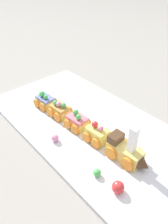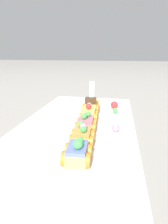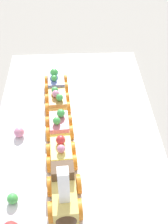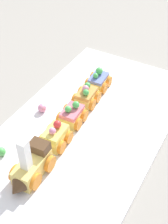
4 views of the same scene
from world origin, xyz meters
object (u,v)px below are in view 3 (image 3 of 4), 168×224
at_px(cake_train_locomotive, 65,198).
at_px(cake_car_blueberry, 56,83).
at_px(cake_car_lemon, 61,154).
at_px(gumball_pink, 19,132).
at_px(cake_car_strawberry, 59,126).
at_px(cake_car_caramel, 58,102).
at_px(gumball_green, 13,199).

height_order(cake_train_locomotive, cake_car_blueberry, cake_train_locomotive).
relative_size(cake_car_lemon, gumball_pink, 3.07).
xyz_separation_m(cake_train_locomotive, gumball_pink, (-0.19, -0.11, -0.02)).
distance_m(cake_car_strawberry, gumball_pink, 0.09).
height_order(cake_car_blueberry, gumball_pink, cake_car_blueberry).
bearing_deg(cake_car_blueberry, cake_car_lemon, 0.08).
distance_m(cake_train_locomotive, cake_car_strawberry, 0.20).
distance_m(cake_train_locomotive, cake_car_blueberry, 0.37).
relative_size(cake_car_strawberry, cake_car_blueberry, 1.00).
height_order(cake_car_caramel, gumball_green, cake_car_caramel).
bearing_deg(cake_car_caramel, cake_car_strawberry, 0.09).
bearing_deg(cake_car_strawberry, cake_train_locomotive, -0.02).
distance_m(gumball_pink, gumball_green, 0.18).
xyz_separation_m(cake_car_caramel, gumball_pink, (0.09, -0.09, -0.01)).
bearing_deg(gumball_green, cake_car_lemon, 135.68).
relative_size(cake_car_caramel, cake_car_blueberry, 1.00).
relative_size(cake_car_strawberry, gumball_pink, 3.07).
bearing_deg(cake_car_lemon, cake_train_locomotive, -0.01).
bearing_deg(cake_car_strawberry, cake_car_caramel, -179.91).
height_order(cake_car_lemon, cake_car_strawberry, cake_car_lemon).
bearing_deg(gumball_pink, gumball_green, 2.20).
bearing_deg(cake_train_locomotive, gumball_green, -101.99).
height_order(cake_train_locomotive, gumball_pink, cake_train_locomotive).
bearing_deg(gumball_green, cake_car_caramel, 163.23).
bearing_deg(gumball_pink, cake_car_caramel, 136.50).
xyz_separation_m(cake_train_locomotive, cake_car_blueberry, (-0.37, -0.02, -0.01)).
distance_m(cake_car_strawberry, gumball_green, 0.20).
xyz_separation_m(cake_car_blueberry, gumball_green, (0.35, -0.08, -0.01)).
relative_size(cake_car_lemon, gumball_green, 3.43).
height_order(cake_car_caramel, gumball_pink, cake_car_caramel).
relative_size(cake_car_blueberry, gumball_green, 3.43).
height_order(cake_car_blueberry, gumball_green, cake_car_blueberry).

